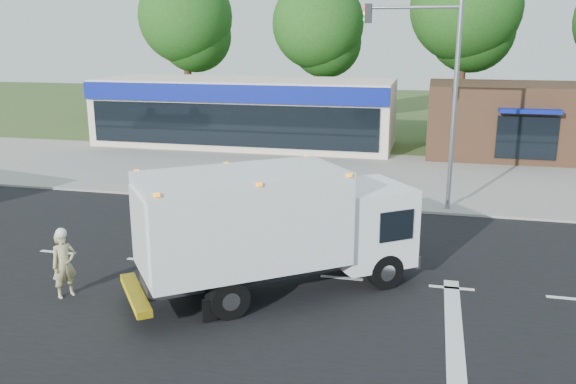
% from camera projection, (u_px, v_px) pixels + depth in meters
% --- Properties ---
extents(ground, '(120.00, 120.00, 0.00)m').
position_uv_depth(ground, '(342.00, 278.00, 17.15)').
color(ground, '#385123').
rests_on(ground, ground).
extents(road_asphalt, '(60.00, 14.00, 0.02)m').
position_uv_depth(road_asphalt, '(342.00, 278.00, 17.15)').
color(road_asphalt, black).
rests_on(road_asphalt, ground).
extents(sidewalk, '(60.00, 2.40, 0.12)m').
position_uv_depth(sidewalk, '(371.00, 201.00, 24.85)').
color(sidewalk, gray).
rests_on(sidewalk, ground).
extents(parking_apron, '(60.00, 9.00, 0.02)m').
position_uv_depth(parking_apron, '(383.00, 172.00, 30.33)').
color(parking_apron, gray).
rests_on(parking_apron, ground).
extents(lane_markings, '(55.20, 7.00, 0.01)m').
position_uv_depth(lane_markings, '(386.00, 303.00, 15.57)').
color(lane_markings, silver).
rests_on(lane_markings, road_asphalt).
extents(ems_box_truck, '(7.49, 6.41, 3.37)m').
position_uv_depth(ems_box_truck, '(273.00, 223.00, 15.77)').
color(ems_box_truck, black).
rests_on(ems_box_truck, ground).
extents(emergency_worker, '(0.71, 0.77, 1.88)m').
position_uv_depth(emergency_worker, '(64.00, 263.00, 15.76)').
color(emergency_worker, tan).
rests_on(emergency_worker, ground).
extents(retail_strip_mall, '(18.00, 6.20, 4.00)m').
position_uv_depth(retail_strip_mall, '(245.00, 112.00, 37.41)').
color(retail_strip_mall, beige).
rests_on(retail_strip_mall, ground).
extents(brown_storefront, '(10.00, 6.70, 4.00)m').
position_uv_depth(brown_storefront, '(520.00, 120.00, 33.89)').
color(brown_storefront, '#382316').
rests_on(brown_storefront, ground).
extents(traffic_signal_pole, '(3.51, 0.25, 8.00)m').
position_uv_depth(traffic_signal_pole, '(438.00, 82.00, 22.53)').
color(traffic_signal_pole, gray).
rests_on(traffic_signal_pole, ground).
extents(background_trees, '(36.77, 7.39, 12.10)m').
position_uv_depth(background_trees, '(392.00, 23.00, 41.98)').
color(background_trees, '#332114').
rests_on(background_trees, ground).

